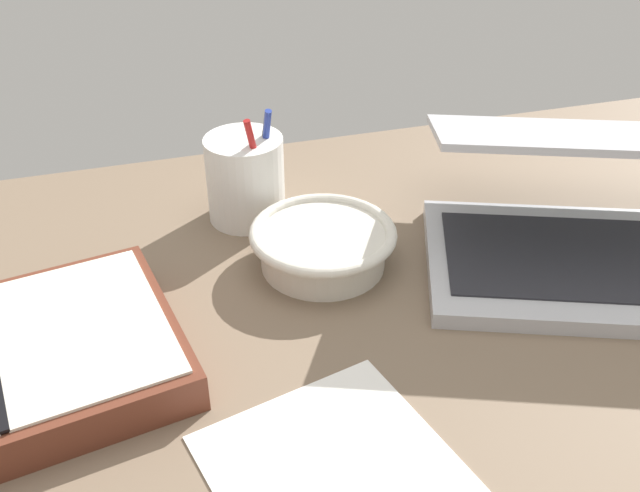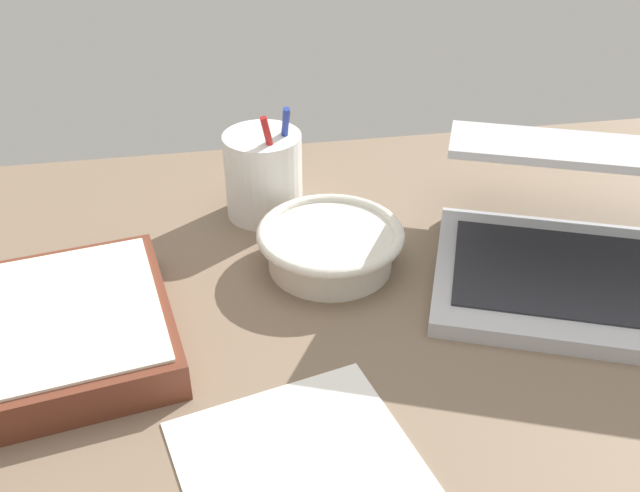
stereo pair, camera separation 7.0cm
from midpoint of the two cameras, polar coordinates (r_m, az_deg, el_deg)
The scene contains 4 objects.
desk_top at distance 67.13cm, azimuth 8.55°, elevation -11.21°, with size 140.00×100.00×2.00cm, color #75604C.
laptop at distance 82.01cm, azimuth 23.54°, elevation 0.66°, with size 41.37×40.02×16.01cm.
bowl at distance 78.16cm, azimuth 3.40°, elevation 0.02°, with size 16.19×16.19×4.83cm.
pen_cup at distance 86.57cm, azimuth -2.19°, elevation 5.66°, with size 9.36×9.36×14.38cm.
Camera 2 is at (-14.25, -45.36, 48.00)cm, focal length 40.00 mm.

